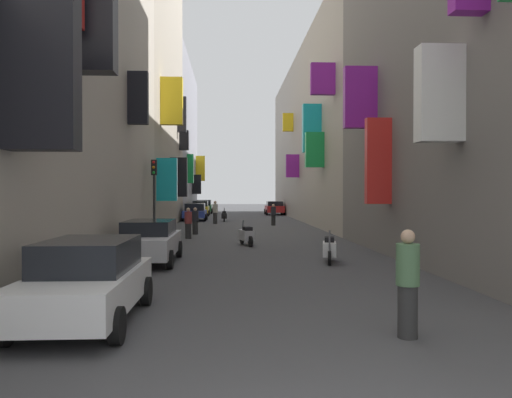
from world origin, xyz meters
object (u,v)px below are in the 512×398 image
(parked_car_yellow, at_px, (200,208))
(pedestrian_near_left, at_px, (215,212))
(pedestrian_crossing, at_px, (273,215))
(parked_car_white, at_px, (87,279))
(pedestrian_near_right, at_px, (408,284))
(scooter_black, at_px, (224,216))
(pedestrian_far_away, at_px, (195,221))
(parked_car_green, at_px, (204,206))
(pedestrian_mid_street, at_px, (188,223))
(parked_car_silver, at_px, (149,240))
(scooter_white, at_px, (329,249))
(scooter_silver, at_px, (246,235))
(parked_car_red, at_px, (274,208))
(parked_car_blue, at_px, (195,212))
(traffic_light_near_corner, at_px, (154,186))

(parked_car_yellow, distance_m, pedestrian_near_left, 13.47)
(pedestrian_crossing, relative_size, pedestrian_near_left, 0.89)
(parked_car_white, height_order, pedestrian_near_right, pedestrian_near_right)
(scooter_black, height_order, pedestrian_far_away, pedestrian_far_away)
(parked_car_green, distance_m, pedestrian_mid_street, 31.51)
(parked_car_silver, relative_size, scooter_white, 2.33)
(pedestrian_near_right, bearing_deg, parked_car_green, 96.73)
(pedestrian_crossing, bearing_deg, scooter_silver, -100.23)
(pedestrian_near_left, relative_size, pedestrian_near_right, 0.99)
(parked_car_yellow, bearing_deg, scooter_black, -75.76)
(pedestrian_crossing, bearing_deg, parked_car_green, 105.85)
(parked_car_green, distance_m, scooter_silver, 35.18)
(scooter_white, xyz_separation_m, pedestrian_mid_street, (-5.52, 9.11, 0.33))
(parked_car_white, distance_m, scooter_silver, 13.46)
(scooter_white, distance_m, scooter_black, 24.83)
(parked_car_red, bearing_deg, pedestrian_near_right, -92.48)
(parked_car_yellow, height_order, scooter_silver, parked_car_yellow)
(parked_car_white, xyz_separation_m, pedestrian_far_away, (0.67, 19.09, -0.02))
(parked_car_red, xyz_separation_m, parked_car_blue, (-7.79, -10.61, -0.01))
(parked_car_silver, bearing_deg, pedestrian_far_away, 86.08)
(parked_car_blue, height_order, scooter_black, parked_car_blue)
(pedestrian_crossing, height_order, pedestrian_far_away, pedestrian_crossing)
(scooter_black, xyz_separation_m, pedestrian_near_left, (-0.65, -3.29, 0.42))
(parked_car_blue, relative_size, parked_car_white, 0.96)
(parked_car_green, relative_size, pedestrian_near_left, 2.43)
(scooter_white, bearing_deg, pedestrian_mid_street, 121.20)
(pedestrian_near_right, bearing_deg, parked_car_blue, 99.59)
(pedestrian_near_right, distance_m, pedestrian_far_away, 20.96)
(parked_car_silver, height_order, pedestrian_near_left, pedestrian_near_left)
(parked_car_blue, distance_m, pedestrian_near_left, 4.94)
(parked_car_red, distance_m, parked_car_yellow, 8.05)
(pedestrian_near_right, relative_size, pedestrian_far_away, 1.15)
(parked_car_silver, xyz_separation_m, pedestrian_near_left, (1.65, 20.97, 0.12))
(scooter_silver, bearing_deg, pedestrian_far_away, 114.04)
(scooter_silver, xyz_separation_m, pedestrian_crossing, (2.43, 13.49, 0.31))
(scooter_black, bearing_deg, pedestrian_near_right, -84.28)
(pedestrian_near_left, bearing_deg, scooter_white, -78.11)
(scooter_black, bearing_deg, pedestrian_crossing, -56.29)
(parked_car_blue, relative_size, scooter_white, 2.15)
(parked_car_yellow, distance_m, scooter_black, 10.37)
(parked_car_yellow, xyz_separation_m, scooter_silver, (3.73, -28.95, -0.33))
(parked_car_green, distance_m, scooter_black, 16.28)
(parked_car_red, relative_size, parked_car_green, 0.97)
(traffic_light_near_corner, bearing_deg, parked_car_blue, 87.71)
(parked_car_silver, distance_m, parked_car_green, 40.34)
(parked_car_silver, xyz_separation_m, pedestrian_far_away, (0.78, 11.41, 0.00))
(parked_car_red, relative_size, pedestrian_crossing, 2.65)
(parked_car_blue, bearing_deg, pedestrian_near_left, -67.98)
(scooter_black, bearing_deg, scooter_white, -81.16)
(parked_car_silver, xyz_separation_m, scooter_white, (6.12, -0.27, -0.30))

